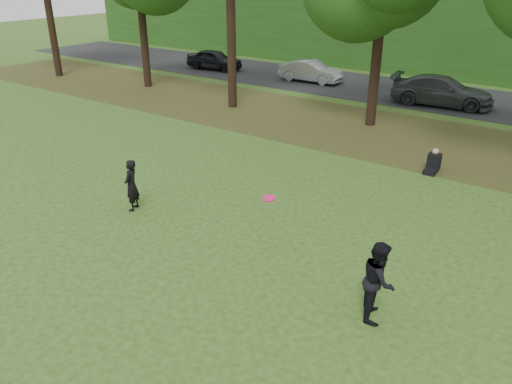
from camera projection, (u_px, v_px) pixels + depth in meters
ground at (234, 303)px, 10.62m from camera, size 120.00×120.00×0.00m
leaf_litter at (430, 142)px, 20.26m from camera, size 60.00×7.00×0.01m
street at (479, 102)px, 26.18m from camera, size 70.00×7.00×0.02m
far_hedge at (512, 40)px, 29.60m from camera, size 70.00×3.00×5.00m
player_left at (131, 185)px, 14.39m from camera, size 0.56×0.66×1.54m
player_right at (379, 280)px, 9.90m from camera, size 0.89×1.00×1.71m
frisbee at (269, 198)px, 10.69m from camera, size 0.27×0.27×0.08m
seated_person at (433, 163)px, 17.27m from camera, size 0.43×0.74×0.83m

